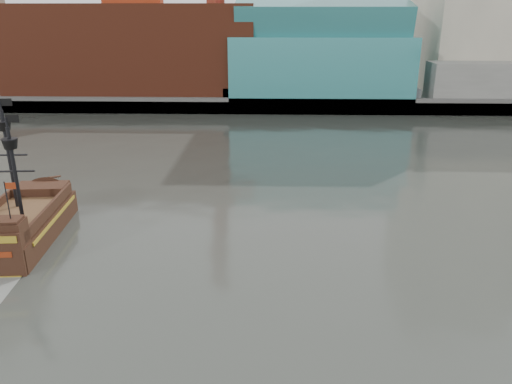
{
  "coord_description": "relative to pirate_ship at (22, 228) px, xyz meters",
  "views": [
    {
      "loc": [
        1.94,
        -18.62,
        15.53
      ],
      "look_at": [
        0.94,
        13.48,
        4.0
      ],
      "focal_mm": 35.0,
      "sensor_mm": 36.0,
      "label": 1
    }
  ],
  "objects": [
    {
      "name": "ground",
      "position": [
        15.99,
        -13.75,
        -0.97
      ],
      "size": [
        400.0,
        400.0,
        0.0
      ],
      "primitive_type": "plane",
      "color": "#262924",
      "rests_on": "ground"
    },
    {
      "name": "promenade_far",
      "position": [
        15.99,
        78.25,
        0.03
      ],
      "size": [
        220.0,
        60.0,
        2.0
      ],
      "primitive_type": "cube",
      "color": "slate",
      "rests_on": "ground"
    },
    {
      "name": "seawall",
      "position": [
        15.99,
        48.75,
        0.33
      ],
      "size": [
        220.0,
        1.0,
        2.6
      ],
      "primitive_type": "cube",
      "color": "#4C4C49",
      "rests_on": "ground"
    },
    {
      "name": "pirate_ship",
      "position": [
        0.0,
        0.0,
        0.0
      ],
      "size": [
        5.5,
        14.64,
        10.73
      ],
      "rotation": [
        0.0,
        0.0,
        0.08
      ],
      "color": "black",
      "rests_on": "ground"
    }
  ]
}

